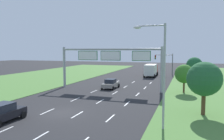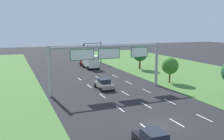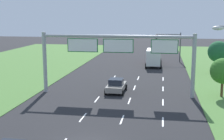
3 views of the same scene
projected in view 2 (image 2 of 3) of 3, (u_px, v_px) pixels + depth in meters
ground_plane at (162, 125)px, 24.31m from camera, size 200.00×200.00×0.00m
lane_dashes_inner_left at (132, 117)px, 26.38m from camera, size 0.14×44.40×0.01m
lane_dashes_inner_right at (160, 113)px, 27.70m from camera, size 0.14×44.40×0.01m
lane_dashes_slip at (186, 109)px, 29.02m from camera, size 0.14×44.40×0.01m
car_near_red at (104, 84)px, 38.18m from camera, size 2.23×4.04×1.60m
box_truck at (89, 61)px, 57.39m from camera, size 2.71×7.51×3.01m
sign_gantry at (108, 58)px, 36.55m from camera, size 17.24×0.44×7.00m
traffic_light_mast at (94, 49)px, 62.75m from camera, size 4.76×0.49×5.60m
roadside_tree_mid at (170, 66)px, 41.99m from camera, size 2.80×2.80×4.33m
roadside_tree_far at (140, 54)px, 55.06m from camera, size 3.22×3.22×5.05m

